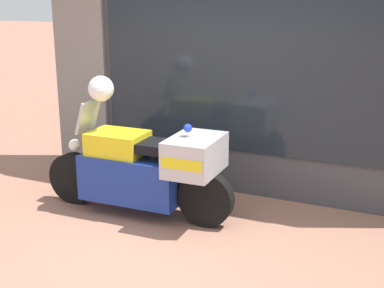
{
  "coord_description": "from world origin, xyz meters",
  "views": [
    {
      "loc": [
        2.15,
        -4.08,
        2.43
      ],
      "look_at": [
        -0.3,
        1.24,
        0.73
      ],
      "focal_mm": 50.0,
      "sensor_mm": 36.0,
      "label": 1
    }
  ],
  "objects": [
    {
      "name": "paramedic_motorcycle",
      "position": [
        -0.61,
        0.74,
        0.55
      ],
      "size": [
        2.27,
        0.73,
        1.25
      ],
      "rotation": [
        0.0,
        0.0,
        3.17
      ],
      "color": "black",
      "rests_on": "ground"
    },
    {
      "name": "shop_building",
      "position": [
        -0.35,
        2.0,
        1.85
      ],
      "size": [
        5.14,
        0.55,
        3.68
      ],
      "color": "#424247",
      "rests_on": "ground"
    },
    {
      "name": "ground_plane",
      "position": [
        0.0,
        0.0,
        0.0
      ],
      "size": [
        60.0,
        60.0,
        0.0
      ],
      "primitive_type": "plane",
      "color": "#9E6B56"
    },
    {
      "name": "window_display",
      "position": [
        0.31,
        2.03,
        0.45
      ],
      "size": [
        3.91,
        0.3,
        1.88
      ],
      "color": "slate",
      "rests_on": "ground"
    },
    {
      "name": "white_helmet",
      "position": [
        -1.15,
        0.73,
        1.39
      ],
      "size": [
        0.28,
        0.28,
        0.28
      ],
      "primitive_type": "sphere",
      "color": "white",
      "rests_on": "paramedic_motorcycle"
    }
  ]
}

